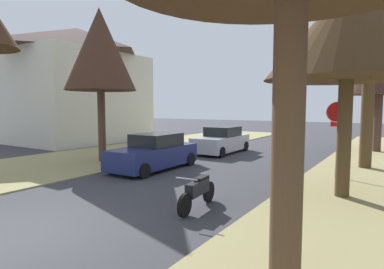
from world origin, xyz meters
name	(u,v)px	position (x,y,z in m)	size (l,w,h in m)	color
ground_plane	(0,241)	(0.00, 0.00, 0.00)	(120.00, 120.00, 0.00)	#38383D
stop_sign_far	(337,123)	(4.77, 10.03, 2.15)	(0.81, 0.68, 2.92)	#9EA0A5
street_tree_right_mid_a	(348,32)	(5.37, 7.28, 4.92)	(4.79, 4.79, 6.31)	#4F3A24
street_tree_right_mid_b	(372,12)	(5.54, 12.89, 6.85)	(3.95, 3.95, 8.82)	#4F3A22
street_tree_right_far	(380,69)	(5.66, 19.23, 5.03)	(4.16, 4.16, 6.59)	#4B352B
street_tree_left_mid_a	(100,50)	(-5.65, 7.63, 5.52)	(3.46, 3.46, 7.51)	#52372A
parked_sedan_navy	(154,153)	(-2.30, 7.63, 0.72)	(1.99, 4.42, 1.57)	navy
parked_sedan_silver	(222,141)	(-2.18, 13.79, 0.72)	(1.99, 4.42, 1.57)	#BCBCC1
parked_motorcycle	(198,191)	(2.27, 3.99, 0.48)	(0.60, 2.05, 0.97)	black
house_backdrop_left	(78,84)	(-14.96, 13.44, 4.63)	(8.27, 10.19, 9.01)	beige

